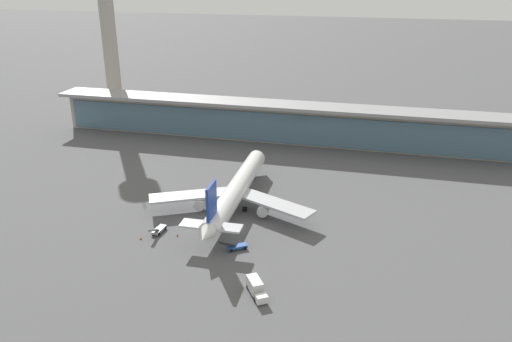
# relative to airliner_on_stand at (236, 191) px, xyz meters

# --- Properties ---
(ground_plane) EXTENTS (1200.00, 1200.00, 0.00)m
(ground_plane) POSITION_rel_airliner_on_stand_xyz_m (3.23, -11.15, -5.03)
(ground_plane) COLOR #515154
(airliner_on_stand) EXTENTS (46.13, 59.89, 15.97)m
(airliner_on_stand) POSITION_rel_airliner_on_stand_xyz_m (0.00, 0.00, 0.00)
(airliner_on_stand) COLOR white
(airliner_on_stand) RESTS_ON ground
(service_truck_near_nose_grey) EXTENTS (2.30, 6.90, 2.70)m
(service_truck_near_nose_grey) POSITION_rel_airliner_on_stand_xyz_m (-14.79, -18.50, -4.22)
(service_truck_near_nose_grey) COLOR gray
(service_truck_near_nose_grey) RESTS_ON ground
(service_truck_under_wing_blue) EXTENTS (6.39, 4.93, 2.70)m
(service_truck_under_wing_blue) POSITION_rel_airliner_on_stand_xyz_m (6.35, -21.60, -4.22)
(service_truck_under_wing_blue) COLOR #234C9E
(service_truck_under_wing_blue) RESTS_ON ground
(service_truck_mid_apron_white) EXTENTS (5.95, 7.36, 3.10)m
(service_truck_mid_apron_white) POSITION_rel_airliner_on_stand_xyz_m (15.27, -37.65, -3.34)
(service_truck_mid_apron_white) COLOR silver
(service_truck_mid_apron_white) RESTS_ON ground
(terminal_building) EXTENTS (183.60, 12.80, 15.20)m
(terminal_building) POSITION_rel_airliner_on_stand_xyz_m (3.23, 59.75, 2.84)
(terminal_building) COLOR #9E998E
(terminal_building) RESTS_ON ground
(control_tower) EXTENTS (12.00, 12.00, 77.54)m
(control_tower) POSITION_rel_airliner_on_stand_xyz_m (-80.69, 81.98, 37.15)
(control_tower) COLOR #9E998E
(control_tower) RESTS_ON ground
(safety_cone_alpha) EXTENTS (0.62, 0.62, 0.70)m
(safety_cone_alpha) POSITION_rel_airliner_on_stand_xyz_m (-9.62, -18.94, -4.71)
(safety_cone_alpha) COLOR orange
(safety_cone_alpha) RESTS_ON ground
(safety_cone_bravo) EXTENTS (0.62, 0.62, 0.70)m
(safety_cone_bravo) POSITION_rel_airliner_on_stand_xyz_m (-17.70, -22.64, -4.71)
(safety_cone_bravo) COLOR orange
(safety_cone_bravo) RESTS_ON ground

